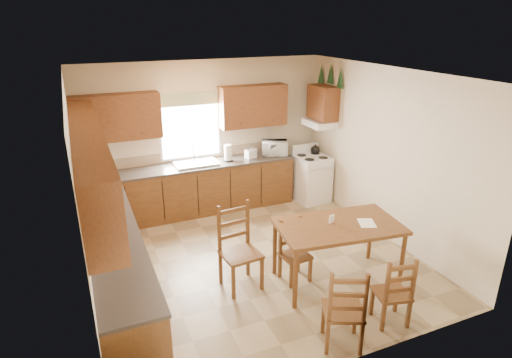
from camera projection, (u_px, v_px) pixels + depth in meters
name	position (u px, v px, depth m)	size (l,w,h in m)	color
floor	(255.00, 259.00, 6.38)	(4.50, 4.50, 0.00)	#9B845E
ceiling	(255.00, 74.00, 5.42)	(4.50, 4.50, 0.00)	brown
wall_left	(80.00, 200.00, 5.06)	(4.50, 4.50, 0.00)	beige
wall_right	(386.00, 155.00, 6.73)	(4.50, 4.50, 0.00)	beige
wall_back	(206.00, 135.00, 7.83)	(4.50, 4.50, 0.00)	beige
wall_front	(350.00, 250.00, 3.97)	(4.50, 4.50, 0.00)	beige
lower_cab_back	(193.00, 190.00, 7.75)	(3.75, 0.60, 0.88)	brown
lower_cab_left	(117.00, 267.00, 5.37)	(0.60, 3.60, 0.88)	brown
counter_back	(192.00, 166.00, 7.59)	(3.75, 0.63, 0.04)	#3C342F
counter_left	(113.00, 234.00, 5.21)	(0.63, 3.60, 0.04)	#3C342F
backsplash	(188.00, 156.00, 7.80)	(3.75, 0.01, 0.18)	#947B5E
upper_cab_back_left	(117.00, 117.00, 6.93)	(1.41, 0.33, 0.75)	brown
upper_cab_back_right	(253.00, 106.00, 7.83)	(1.25, 0.33, 0.75)	brown
upper_cab_left	(90.00, 161.00, 4.82)	(0.33, 3.60, 0.75)	brown
upper_cab_stove	(323.00, 103.00, 7.89)	(0.33, 0.62, 0.62)	brown
range_hood	(319.00, 123.00, 8.01)	(0.44, 0.62, 0.12)	white
window_frame	(190.00, 127.00, 7.62)	(1.13, 0.02, 1.18)	white
window_pane	(190.00, 127.00, 7.62)	(1.05, 0.01, 1.10)	white
window_valance	(189.00, 99.00, 7.42)	(1.19, 0.01, 0.24)	#54793F
sink_basin	(196.00, 163.00, 7.61)	(0.75, 0.45, 0.04)	silver
pine_decal_a	(340.00, 78.00, 7.49)	(0.22, 0.22, 0.36)	#1C4424
pine_decal_b	(331.00, 74.00, 7.75)	(0.22, 0.22, 0.36)	#1C4424
pine_decal_c	(321.00, 74.00, 8.04)	(0.22, 0.22, 0.36)	#1C4424
stove	(311.00, 179.00, 8.29)	(0.59, 0.61, 0.88)	white
coffeemaker	(101.00, 166.00, 6.96)	(0.22, 0.27, 0.38)	white
paper_towel	(228.00, 153.00, 7.74)	(0.13, 0.13, 0.30)	white
toaster	(251.00, 154.00, 7.94)	(0.20, 0.13, 0.17)	white
microwave	(275.00, 148.00, 8.11)	(0.45, 0.32, 0.27)	white
dining_table	(337.00, 253.00, 5.71)	(1.60, 0.91, 0.86)	brown
chair_near_left	(344.00, 306.00, 4.56)	(0.42, 0.40, 0.99)	brown
chair_near_right	(392.00, 289.00, 4.93)	(0.37, 0.36, 0.89)	brown
chair_far_left	(241.00, 249.00, 5.54)	(0.47, 0.45, 1.13)	brown
chair_far_right	(295.00, 252.00, 5.73)	(0.36, 0.35, 0.86)	brown
table_paper	(367.00, 223.00, 5.59)	(0.20, 0.27, 0.00)	white
table_card	(332.00, 219.00, 5.58)	(0.08, 0.02, 0.11)	white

